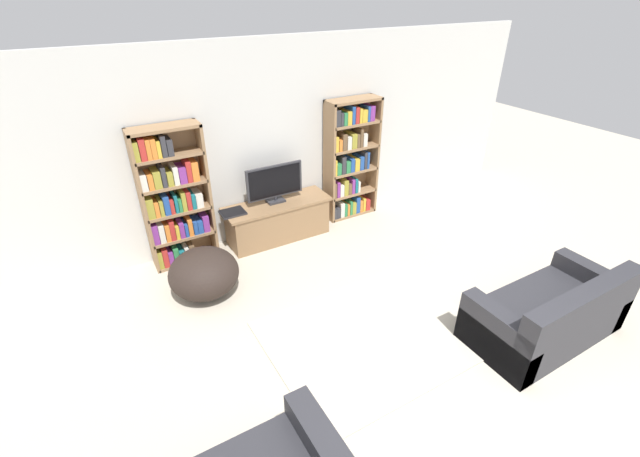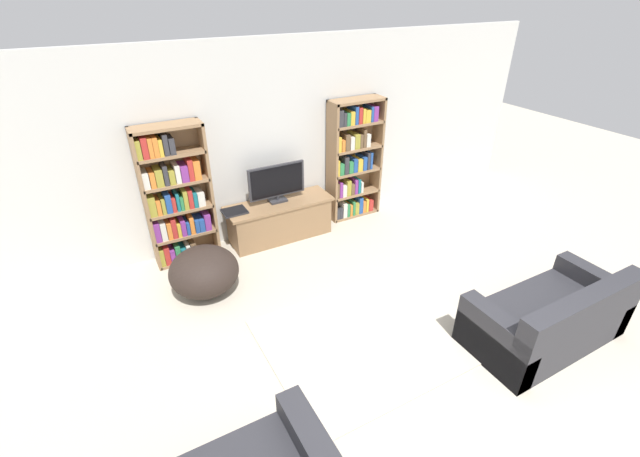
% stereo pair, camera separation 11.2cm
% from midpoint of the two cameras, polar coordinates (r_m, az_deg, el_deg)
% --- Properties ---
extents(wall_back, '(8.80, 0.06, 2.60)m').
position_cam_midpoint_polar(wall_back, '(5.82, -6.28, 11.41)').
color(wall_back, silver).
rests_on(wall_back, ground_plane).
extents(bookshelf_left, '(0.80, 0.30, 1.77)m').
position_cam_midpoint_polar(bookshelf_left, '(5.49, -18.22, 3.90)').
color(bookshelf_left, '#93704C').
rests_on(bookshelf_left, ground_plane).
extents(bookshelf_right, '(0.80, 0.30, 1.77)m').
position_cam_midpoint_polar(bookshelf_right, '(6.35, 4.80, 8.99)').
color(bookshelf_right, '#93704C').
rests_on(bookshelf_right, ground_plane).
extents(tv_stand, '(1.47, 0.50, 0.54)m').
position_cam_midpoint_polar(tv_stand, '(5.96, -4.83, 1.17)').
color(tv_stand, '#8E6B47').
rests_on(tv_stand, ground_plane).
extents(television, '(0.79, 0.16, 0.53)m').
position_cam_midpoint_polar(television, '(5.75, -5.22, 6.14)').
color(television, '#2D2D33').
rests_on(television, tv_stand).
extents(laptop, '(0.31, 0.26, 0.03)m').
position_cam_midpoint_polar(laptop, '(5.66, -10.78, 2.26)').
color(laptop, '#28282D').
rests_on(laptop, tv_stand).
extents(area_rug, '(2.13, 1.62, 0.02)m').
position_cam_midpoint_polar(area_rug, '(4.54, 7.64, -13.98)').
color(area_rug, beige).
rests_on(area_rug, ground_plane).
extents(couch_right_sofa, '(1.60, 0.81, 0.76)m').
position_cam_midpoint_polar(couch_right_sofa, '(4.88, 28.77, -10.55)').
color(couch_right_sofa, '#2D2D33').
rests_on(couch_right_sofa, ground_plane).
extents(beanbag_ottoman, '(0.79, 0.79, 0.54)m').
position_cam_midpoint_polar(beanbag_ottoman, '(5.08, -14.58, -5.55)').
color(beanbag_ottoman, '#2D231E').
rests_on(beanbag_ottoman, ground_plane).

